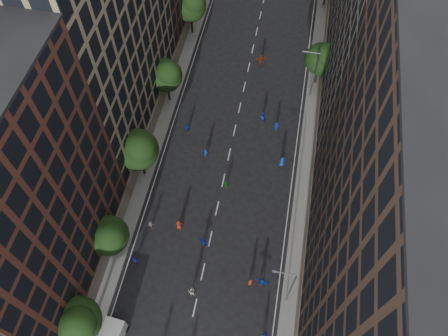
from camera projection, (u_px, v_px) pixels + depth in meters
name	position (u px, v px, depth m)	size (l,w,h in m)	color
ground	(239.00, 110.00, 68.21)	(240.00, 240.00, 0.00)	black
sidewalk_left	(176.00, 66.00, 73.29)	(4.00, 105.00, 0.15)	slate
sidewalk_right	(320.00, 86.00, 70.87)	(4.00, 105.00, 0.15)	slate
bldg_left_b	(83.00, 28.00, 53.13)	(14.00, 26.00, 34.00)	#8D7A5C
bldg_right_a	(411.00, 227.00, 37.96)	(14.00, 30.00, 36.00)	#422E23
bldg_right_b	(398.00, 23.00, 54.45)	(14.00, 28.00, 33.00)	#655E53
tree_left_0	(77.00, 322.00, 45.32)	(5.20, 5.20, 8.83)	black
tree_left_1	(109.00, 236.00, 50.92)	(4.80, 4.80, 8.21)	black
tree_left_2	(138.00, 149.00, 56.51)	(5.60, 5.60, 9.45)	black
tree_left_3	(167.00, 75.00, 64.33)	(5.00, 5.00, 8.58)	black
tree_left_4	(191.00, 4.00, 72.48)	(5.40, 5.40, 9.08)	black
tree_right_a	(323.00, 58.00, 66.42)	(5.00, 5.00, 8.39)	black
streetlamp_near	(290.00, 286.00, 48.11)	(2.64, 0.22, 9.06)	#595B60
streetlamp_far	(314.00, 73.00, 65.42)	(2.64, 0.22, 9.06)	#595B60
skater_2	(264.00, 334.00, 49.60)	(0.75, 0.59, 1.55)	#141AA3
skater_4	(135.00, 260.00, 54.22)	(1.00, 0.42, 1.71)	#171ABB
skater_5	(262.00, 282.00, 52.65)	(1.75, 0.56, 1.89)	#1430A7
skater_6	(179.00, 225.00, 56.69)	(0.94, 0.61, 1.91)	maroon
skater_7	(250.00, 283.00, 52.64)	(0.68, 0.44, 1.85)	maroon
skater_8	(192.00, 291.00, 52.07)	(0.91, 0.71, 1.88)	#B7B7B2
skater_9	(151.00, 225.00, 56.92)	(0.97, 0.56, 1.50)	#414146
skater_10	(226.00, 185.00, 60.05)	(0.95, 0.40, 1.62)	#1E6423
skater_11	(204.00, 242.00, 55.56)	(1.45, 0.46, 1.56)	#1421A6
skater_12	(282.00, 162.00, 61.94)	(0.92, 0.60, 1.88)	#1538AB
skater_13	(205.00, 153.00, 62.71)	(0.71, 0.46, 1.94)	navy
skater_14	(262.00, 117.00, 66.29)	(0.92, 0.72, 1.90)	#1638B6
skater_15	(276.00, 126.00, 65.39)	(1.13, 0.65, 1.74)	navy
skater_16	(187.00, 128.00, 65.30)	(0.99, 0.41, 1.68)	#1529AB
skater_17	(261.00, 60.00, 72.80)	(1.75, 0.56, 1.88)	#9C351A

